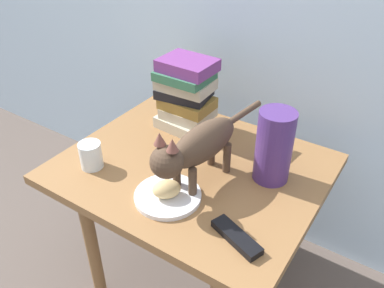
# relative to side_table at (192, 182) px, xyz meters

# --- Properties ---
(ground_plane) EXTENTS (6.00, 6.00, 0.00)m
(ground_plane) POSITION_rel_side_table_xyz_m (0.00, 0.00, -0.48)
(ground_plane) COLOR brown
(side_table) EXTENTS (0.80, 0.66, 0.55)m
(side_table) POSITION_rel_side_table_xyz_m (0.00, 0.00, 0.00)
(side_table) COLOR olive
(side_table) RESTS_ON ground
(plate) EXTENTS (0.19, 0.19, 0.01)m
(plate) POSITION_rel_side_table_xyz_m (0.03, -0.17, 0.08)
(plate) COLOR white
(plate) RESTS_ON side_table
(bread_roll) EXTENTS (0.10, 0.10, 0.05)m
(bread_roll) POSITION_rel_side_table_xyz_m (0.03, -0.17, 0.11)
(bread_roll) COLOR #E0BC7A
(bread_roll) RESTS_ON plate
(cat) EXTENTS (0.13, 0.48, 0.23)m
(cat) POSITION_rel_side_table_xyz_m (0.06, -0.07, 0.20)
(cat) COLOR #4C3828
(cat) RESTS_ON side_table
(book_stack) EXTENTS (0.20, 0.16, 0.26)m
(book_stack) POSITION_rel_side_table_xyz_m (-0.15, 0.18, 0.20)
(book_stack) COLOR #BCB299
(book_stack) RESTS_ON side_table
(green_vase) EXTENTS (0.11, 0.11, 0.23)m
(green_vase) POSITION_rel_side_table_xyz_m (0.23, 0.08, 0.18)
(green_vase) COLOR #4C2D72
(green_vase) RESTS_ON side_table
(candle_jar) EXTENTS (0.07, 0.07, 0.08)m
(candle_jar) POSITION_rel_side_table_xyz_m (-0.26, -0.18, 0.11)
(candle_jar) COLOR silver
(candle_jar) RESTS_ON side_table
(tv_remote) EXTENTS (0.16, 0.09, 0.02)m
(tv_remote) POSITION_rel_side_table_xyz_m (0.27, -0.20, 0.08)
(tv_remote) COLOR black
(tv_remote) RESTS_ON side_table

